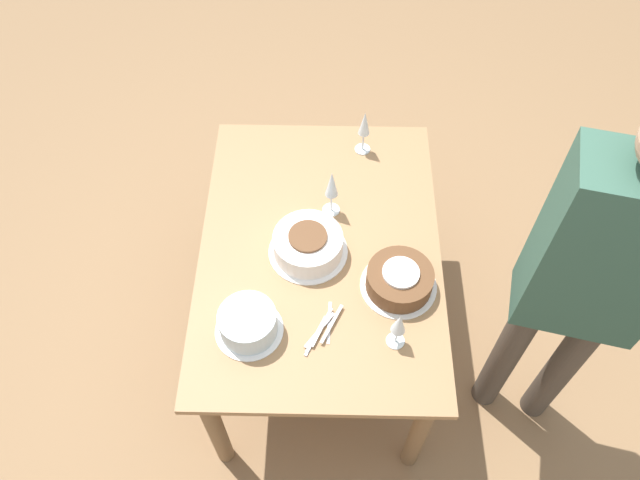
# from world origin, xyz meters

# --- Properties ---
(ground_plane) EXTENTS (12.00, 12.00, 0.00)m
(ground_plane) POSITION_xyz_m (0.00, 0.00, 0.00)
(ground_plane) COLOR #8E6B47
(dining_table) EXTENTS (1.34, 0.94, 0.73)m
(dining_table) POSITION_xyz_m (0.00, 0.00, 0.62)
(dining_table) COLOR #9E754C
(dining_table) RESTS_ON ground_plane
(cake_center_white) EXTENTS (0.31, 0.31, 0.11)m
(cake_center_white) POSITION_xyz_m (-0.02, 0.05, 0.78)
(cake_center_white) COLOR white
(cake_center_white) RESTS_ON dining_table
(cake_front_chocolate) EXTENTS (0.29, 0.29, 0.10)m
(cake_front_chocolate) POSITION_xyz_m (-0.17, -0.30, 0.78)
(cake_front_chocolate) COLOR white
(cake_front_chocolate) RESTS_ON dining_table
(cake_back_decorated) EXTENTS (0.25, 0.25, 0.11)m
(cake_back_decorated) POSITION_xyz_m (-0.37, 0.25, 0.79)
(cake_back_decorated) COLOR white
(cake_back_decorated) RESTS_ON dining_table
(wine_glass_near) EXTENTS (0.07, 0.07, 0.22)m
(wine_glass_near) POSITION_xyz_m (0.53, -0.18, 0.88)
(wine_glass_near) COLOR silver
(wine_glass_near) RESTS_ON dining_table
(wine_glass_far) EXTENTS (0.07, 0.07, 0.23)m
(wine_glass_far) POSITION_xyz_m (0.19, -0.04, 0.89)
(wine_glass_far) COLOR silver
(wine_glass_far) RESTS_ON dining_table
(wine_glass_extra) EXTENTS (0.07, 0.07, 0.19)m
(wine_glass_extra) POSITION_xyz_m (-0.40, -0.28, 0.86)
(wine_glass_extra) COLOR silver
(wine_glass_extra) RESTS_ON dining_table
(fork_pile) EXTENTS (0.22, 0.14, 0.02)m
(fork_pile) POSITION_xyz_m (-0.36, -0.02, 0.74)
(fork_pile) COLOR silver
(fork_pile) RESTS_ON dining_table
(person_cutting) EXTENTS (0.30, 0.44, 1.77)m
(person_cutting) POSITION_xyz_m (-0.32, -0.87, 1.07)
(person_cutting) COLOR #4C4238
(person_cutting) RESTS_ON ground_plane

